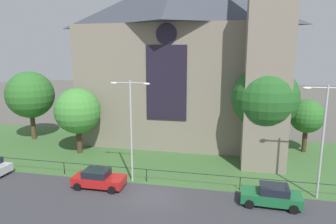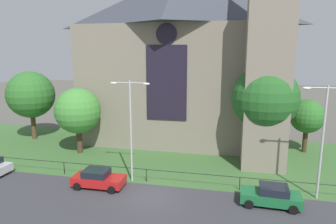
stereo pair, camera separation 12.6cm
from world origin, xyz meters
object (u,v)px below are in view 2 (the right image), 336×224
tree_left_far (31,95)px  tree_left_near (78,111)px  church_building (182,58)px  parked_car_green (271,196)px  tree_right_near (265,99)px  tree_right_far (307,117)px  streetlamp_near (131,119)px  streetlamp_far (324,129)px  parked_car_red (98,179)px

tree_left_far → tree_left_near: tree_left_far is taller
tree_left_near → church_building: bearing=37.1°
church_building → tree_left_far: church_building is taller
parked_car_green → tree_right_near: bearing=-88.0°
church_building → tree_left_far: 19.53m
tree_right_far → parked_car_green: (-5.08, -13.25, -3.30)m
parked_car_green → church_building: bearing=-57.0°
tree_right_near → streetlamp_near: 12.93m
tree_right_near → tree_left_near: bearing=-178.7°
church_building → streetlamp_near: (-2.03, -13.53, -4.79)m
tree_left_far → streetlamp_far: tree_left_far is taller
tree_right_far → parked_car_green: tree_right_far is taller
tree_left_near → tree_left_far: bearing=156.2°
tree_left_far → tree_right_near: bearing=-6.8°
church_building → streetlamp_near: church_building is taller
tree_right_near → tree_right_far: (5.04, 5.07, -2.55)m
tree_left_near → parked_car_green: bearing=-21.9°
tree_left_far → parked_car_red: (14.26, -11.38, -4.97)m
tree_right_near → streetlamp_near: bearing=-150.7°
tree_left_far → tree_right_near: size_ratio=0.88×
streetlamp_near → parked_car_green: bearing=-9.6°
tree_left_near → streetlamp_far: 23.62m
streetlamp_near → parked_car_red: 5.55m
tree_right_far → streetlamp_far: size_ratio=0.69×
streetlamp_far → tree_right_near: bearing=119.3°
church_building → parked_car_red: 18.54m
tree_left_near → streetlamp_near: streetlamp_near is taller
church_building → tree_right_near: bearing=-38.1°
tree_left_near → streetlamp_near: 10.03m
tree_left_far → streetlamp_far: (31.32, -9.60, -0.27)m
streetlamp_far → streetlamp_near: bearing=-180.0°
streetlamp_far → church_building: bearing=133.3°
parked_car_red → tree_right_far: bearing=34.9°
tree_right_far → church_building: bearing=171.4°
tree_right_near → parked_car_green: tree_right_near is taller
streetlamp_far → parked_car_green: (-3.57, -1.88, -4.70)m
tree_right_far → parked_car_red: (-18.57, -13.14, -3.30)m
church_building → streetlamp_far: 19.20m
tree_right_near → streetlamp_far: bearing=-60.7°
tree_left_near → streetlamp_far: size_ratio=0.83×
streetlamp_near → parked_car_red: (-2.29, -1.78, -4.73)m
streetlamp_near → church_building: bearing=81.5°
tree_right_near → parked_car_green: size_ratio=2.29×
tree_right_far → streetlamp_near: (-16.28, -11.36, 1.43)m
streetlamp_near → parked_car_red: size_ratio=2.06×
church_building → tree_left_near: bearing=-142.9°
streetlamp_far → parked_car_green: streetlamp_far is taller
tree_right_near → parked_car_red: 16.80m
tree_left_far → tree_right_far: bearing=3.1°
parked_car_green → tree_left_near: bearing=-19.6°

